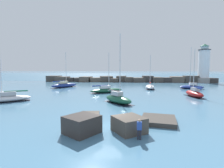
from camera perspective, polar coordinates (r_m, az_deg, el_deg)
ground_plane at (r=16.62m, az=-1.13°, el=-13.61°), size 600.00×600.00×0.00m
open_sea_beyond at (r=129.41m, az=4.63°, el=2.76°), size 400.00×116.00×0.01m
breakwater_jetty at (r=69.31m, az=4.74°, el=1.54°), size 66.34×6.97×2.54m
lighthouse at (r=73.83m, az=27.77°, el=5.25°), size 5.15×5.15×14.34m
foreground_rocks at (r=15.81m, az=1.29°, el=-12.47°), size 10.40×7.33×1.46m
sailboat_moored_0 at (r=36.25m, az=25.29°, el=-2.74°), size 2.54×5.78×9.00m
sailboat_moored_1 at (r=38.47m, az=-1.86°, el=-1.97°), size 7.44×5.69×8.74m
sailboat_moored_2 at (r=49.88m, az=24.61°, el=-0.78°), size 6.17×3.12×10.72m
sailboat_moored_3 at (r=26.92m, az=1.98°, el=-4.79°), size 5.30×5.75×10.43m
sailboat_moored_4 at (r=50.83m, az=-15.29°, el=-0.31°), size 6.23×7.74×9.79m
sailboat_moored_5 at (r=32.83m, az=-31.22°, el=-3.94°), size 7.49×5.95×9.65m
sailboat_moored_6 at (r=46.28m, az=12.29°, el=-0.90°), size 2.60×5.83×8.75m
person_on_rocks at (r=13.58m, az=8.91°, el=-14.12°), size 0.36×0.22×1.59m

